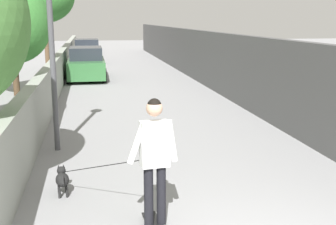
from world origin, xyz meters
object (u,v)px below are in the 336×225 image
at_px(person_skateboarder, 155,152).
at_px(car_far, 87,52).
at_px(tree_left_distant, 12,24).
at_px(skateboard, 155,225).
at_px(car_near, 86,64).
at_px(dog, 63,179).
at_px(lamp_post, 50,16).

bearing_deg(person_skateboarder, car_far, 2.42).
xyz_separation_m(tree_left_distant, skateboard, (-11.47, -3.62, -2.61)).
xyz_separation_m(car_near, car_far, (8.17, 0.00, 0.00)).
bearing_deg(car_far, car_near, -180.00).
height_order(person_skateboarder, dog, person_skateboarder).
height_order(car_near, car_far, same).
distance_m(dog, car_far, 22.33).
height_order(tree_left_distant, lamp_post, lamp_post).
xyz_separation_m(lamp_post, skateboard, (-4.07, -1.61, -2.87)).
height_order(tree_left_distant, car_far, tree_left_distant).
height_order(lamp_post, person_skateboarder, lamp_post).
bearing_deg(skateboard, tree_left_distant, 17.53).
xyz_separation_m(skateboard, car_far, (23.81, 1.01, 0.65)).
bearing_deg(skateboard, car_near, 3.69).
bearing_deg(lamp_post, skateboard, -158.46).
relative_size(tree_left_distant, car_near, 1.00).
height_order(lamp_post, car_far, lamp_post).
bearing_deg(car_near, skateboard, -176.31).
bearing_deg(dog, car_near, -1.33).
relative_size(lamp_post, car_near, 1.03).
height_order(skateboard, car_near, car_near).
bearing_deg(car_far, person_skateboarder, -177.58).
bearing_deg(person_skateboarder, car_near, 3.69).
bearing_deg(skateboard, dog, 41.87).
height_order(lamp_post, car_near, lamp_post).
relative_size(lamp_post, skateboard, 5.25).
xyz_separation_m(tree_left_distant, car_near, (4.17, -2.62, -1.96)).
bearing_deg(car_near, lamp_post, 177.03).
distance_m(tree_left_distant, car_far, 12.77).
bearing_deg(tree_left_distant, skateboard, -162.47).
height_order(tree_left_distant, person_skateboarder, tree_left_distant).
distance_m(skateboard, car_far, 23.84).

